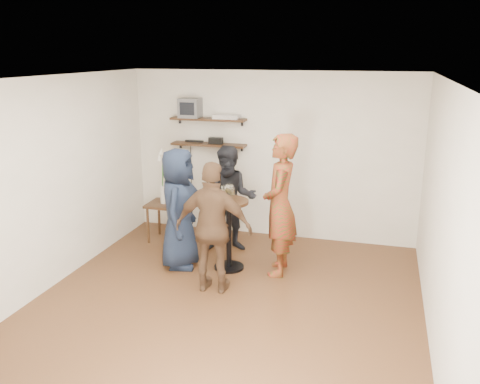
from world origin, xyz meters
name	(u,v)px	position (x,y,z in m)	size (l,w,h in m)	color
room	(223,199)	(0.00, 0.00, 1.30)	(4.58, 5.08, 2.68)	#472816
shelf_upper	(208,119)	(-1.00, 2.38, 1.85)	(1.20, 0.25, 0.04)	black
shelf_lower	(209,144)	(-1.00, 2.38, 1.45)	(1.20, 0.25, 0.04)	black
crt_monitor	(190,108)	(-1.29, 2.38, 2.02)	(0.32, 0.30, 0.30)	#59595B
dvd_deck	(227,117)	(-0.69, 2.38, 1.90)	(0.40, 0.24, 0.06)	silver
radio	(216,141)	(-0.88, 2.38, 1.52)	(0.22, 0.10, 0.10)	black
power_strip	(194,141)	(-1.26, 2.42, 1.48)	(0.30, 0.05, 0.03)	black
side_table	(165,209)	(-1.53, 1.80, 0.51)	(0.51, 0.51, 0.61)	black
vase_lilies	(164,185)	(-1.54, 1.80, 0.89)	(0.19, 0.19, 0.89)	silver
drinks_table	(229,225)	(-0.26, 1.04, 0.62)	(0.53, 0.53, 0.97)	black
wine_glass_fl	(224,190)	(-0.32, 1.02, 1.11)	(0.07, 0.07, 0.20)	silver
wine_glass_fr	(232,192)	(-0.20, 1.01, 1.10)	(0.06, 0.06, 0.19)	silver
wine_glass_bl	(228,189)	(-0.28, 1.10, 1.11)	(0.07, 0.07, 0.20)	silver
wine_glass_br	(231,190)	(-0.23, 1.04, 1.12)	(0.07, 0.07, 0.21)	silver
person_plaid	(280,205)	(0.42, 1.10, 0.94)	(0.69, 0.45, 1.88)	red
person_dark	(231,199)	(-0.43, 1.70, 0.79)	(0.76, 0.60, 1.57)	black
person_navy	(179,209)	(-0.93, 0.94, 0.83)	(0.81, 0.53, 1.65)	black
person_brown	(214,228)	(-0.24, 0.36, 0.82)	(0.96, 0.40, 1.63)	#4F3522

